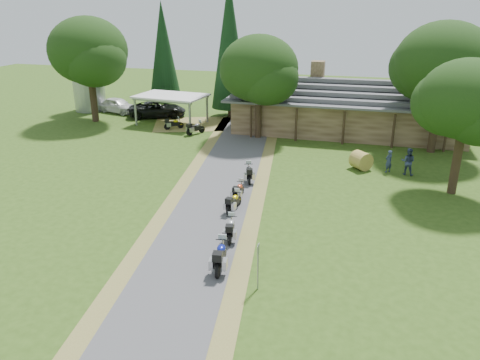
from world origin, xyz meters
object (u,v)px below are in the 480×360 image
(car_white_sedan, at_px, (118,103))
(motorcycle_row_d, at_px, (239,190))
(silo, at_px, (88,79))
(motorcycle_row_b, at_px, (231,227))
(motorcycle_carport_a, at_px, (174,123))
(lodge, at_px, (348,105))
(car_dark_suv, at_px, (157,105))
(motorcycle_carport_b, at_px, (196,127))
(motorcycle_row_c, at_px, (234,201))
(motorcycle_row_a, at_px, (221,254))
(hay_bale, at_px, (361,160))
(motorcycle_row_e, at_px, (249,172))
(carport, at_px, (172,110))

(car_white_sedan, xyz_separation_m, motorcycle_row_d, (19.13, -19.71, -0.45))
(silo, bearing_deg, motorcycle_row_b, -46.73)
(silo, relative_size, motorcycle_carport_a, 4.04)
(lodge, height_order, motorcycle_row_b, lodge)
(lodge, height_order, car_dark_suv, lodge)
(lodge, relative_size, car_dark_suv, 3.36)
(motorcycle_carport_a, relative_size, motorcycle_carport_b, 0.93)
(car_white_sedan, distance_m, motorcycle_carport_b, 12.92)
(silo, relative_size, motorcycle_carport_b, 3.78)
(car_white_sedan, relative_size, motorcycle_row_b, 3.46)
(motorcycle_row_c, distance_m, motorcycle_carport_a, 19.57)
(lodge, bearing_deg, motorcycle_row_b, -100.60)
(motorcycle_row_a, xyz_separation_m, motorcycle_carport_a, (-11.79, 22.59, -0.11))
(motorcycle_row_a, bearing_deg, lodge, -17.17)
(motorcycle_row_b, xyz_separation_m, motorcycle_row_c, (-0.78, 3.32, -0.02))
(motorcycle_row_d, bearing_deg, motorcycle_carport_b, 31.11)
(motorcycle_row_c, height_order, hay_bale, hay_bale)
(motorcycle_row_d, height_order, motorcycle_carport_b, motorcycle_carport_b)
(motorcycle_row_a, distance_m, motorcycle_row_e, 11.11)
(motorcycle_row_a, height_order, motorcycle_row_e, motorcycle_row_a)
(motorcycle_carport_a, xyz_separation_m, hay_bale, (17.44, -7.09, 0.07))
(motorcycle_carport_a, distance_m, hay_bale, 18.83)
(motorcycle_row_c, distance_m, hay_bale, 11.56)
(lodge, bearing_deg, motorcycle_carport_a, -167.39)
(car_white_sedan, xyz_separation_m, car_dark_suv, (5.05, -0.79, 0.19))
(car_dark_suv, bearing_deg, motorcycle_row_b, -171.95)
(motorcycle_carport_a, bearing_deg, carport, 76.28)
(lodge, xyz_separation_m, motorcycle_row_e, (-5.48, -15.11, -1.82))
(lodge, distance_m, motorcycle_row_e, 16.17)
(carport, distance_m, car_dark_suv, 3.54)
(motorcycle_row_c, relative_size, motorcycle_carport_b, 0.95)
(motorcycle_row_a, distance_m, motorcycle_carport_a, 25.48)
(silo, relative_size, hay_bale, 5.28)
(hay_bale, bearing_deg, lodge, 98.95)
(lodge, distance_m, motorcycle_carport_b, 14.08)
(motorcycle_row_b, height_order, motorcycle_carport_b, motorcycle_carport_b)
(motorcycle_row_d, bearing_deg, silo, 49.57)
(motorcycle_row_b, distance_m, hay_bale, 14.02)
(motorcycle_row_b, bearing_deg, silo, 31.65)
(motorcycle_row_c, height_order, motorcycle_row_e, motorcycle_row_e)
(carport, distance_m, motorcycle_row_e, 17.61)
(car_dark_suv, relative_size, motorcycle_row_d, 3.82)
(lodge, bearing_deg, motorcycle_row_c, -104.43)
(silo, bearing_deg, motorcycle_row_c, -43.63)
(motorcycle_row_b, bearing_deg, car_white_sedan, 27.40)
(car_dark_suv, bearing_deg, motorcycle_row_d, -167.38)
(lodge, xyz_separation_m, motorcycle_row_d, (-5.33, -18.19, -1.88))
(car_dark_suv, bearing_deg, carport, -155.54)
(motorcycle_row_c, relative_size, hay_bale, 1.33)
(silo, height_order, motorcycle_row_d, silo)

